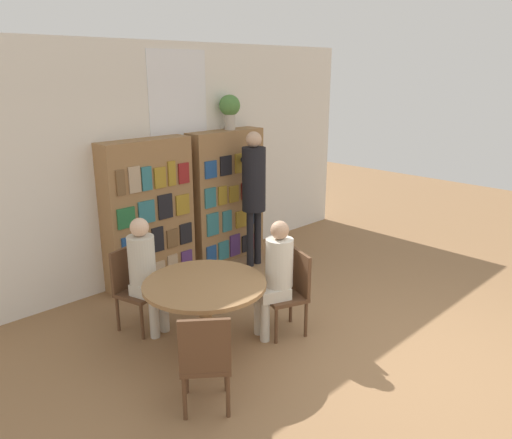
# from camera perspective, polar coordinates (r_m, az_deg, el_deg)

# --- Properties ---
(ground_plane) EXTENTS (16.00, 16.00, 0.00)m
(ground_plane) POSITION_cam_1_polar(r_m,az_deg,el_deg) (5.08, 17.64, -15.66)
(ground_plane) COLOR olive
(wall_back) EXTENTS (6.40, 0.07, 3.00)m
(wall_back) POSITION_cam_1_polar(r_m,az_deg,el_deg) (6.78, -8.74, 6.81)
(wall_back) COLOR silver
(wall_back) RESTS_ON ground_plane
(bookshelf_left) EXTENTS (1.18, 0.34, 1.85)m
(bookshelf_left) POSITION_cam_1_polar(r_m,az_deg,el_deg) (6.39, -12.17, 0.65)
(bookshelf_left) COLOR olive
(bookshelf_left) RESTS_ON ground_plane
(bookshelf_right) EXTENTS (1.18, 0.34, 1.85)m
(bookshelf_right) POSITION_cam_1_polar(r_m,az_deg,el_deg) (7.15, -3.40, 2.71)
(bookshelf_right) COLOR olive
(bookshelf_right) RESTS_ON ground_plane
(flower_vase) EXTENTS (0.29, 0.29, 0.48)m
(flower_vase) POSITION_cam_1_polar(r_m,az_deg,el_deg) (7.01, -3.03, 12.59)
(flower_vase) COLOR #B7AD9E
(flower_vase) RESTS_ON bookshelf_right
(reading_table) EXTENTS (1.18, 1.18, 0.72)m
(reading_table) POSITION_cam_1_polar(r_m,az_deg,el_deg) (4.85, -5.86, -8.47)
(reading_table) COLOR olive
(reading_table) RESTS_ON ground_plane
(chair_near_camera) EXTENTS (0.56, 0.56, 0.88)m
(chair_near_camera) POSITION_cam_1_polar(r_m,az_deg,el_deg) (4.09, -5.82, -15.49)
(chair_near_camera) COLOR brown
(chair_near_camera) RESTS_ON ground_plane
(chair_left_side) EXTENTS (0.49, 0.49, 0.88)m
(chair_left_side) POSITION_cam_1_polar(r_m,az_deg,el_deg) (5.45, -13.80, -7.24)
(chair_left_side) COLOR brown
(chair_left_side) RESTS_ON ground_plane
(chair_far_side) EXTENTS (0.52, 0.52, 0.88)m
(chair_far_side) POSITION_cam_1_polar(r_m,az_deg,el_deg) (5.22, 4.01, -7.88)
(chair_far_side) COLOR brown
(chair_far_side) RESTS_ON ground_plane
(seated_reader_left) EXTENTS (0.35, 0.41, 1.24)m
(seated_reader_left) POSITION_cam_1_polar(r_m,az_deg,el_deg) (5.25, -12.56, -5.48)
(seated_reader_left) COLOR beige
(seated_reader_left) RESTS_ON ground_plane
(seated_reader_right) EXTENTS (0.41, 0.38, 1.23)m
(seated_reader_right) POSITION_cam_1_polar(r_m,az_deg,el_deg) (5.06, 2.27, -5.98)
(seated_reader_right) COLOR beige
(seated_reader_right) RESTS_ON ground_plane
(librarian_standing) EXTENTS (0.32, 0.59, 1.88)m
(librarian_standing) POSITION_cam_1_polar(r_m,az_deg,el_deg) (6.77, -0.27, 4.04)
(librarian_standing) COLOR black
(librarian_standing) RESTS_ON ground_plane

